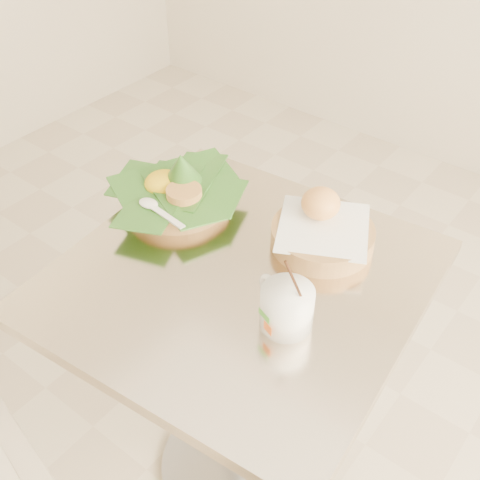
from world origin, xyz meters
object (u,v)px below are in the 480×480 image
Objects in this scene: rice_basket at (177,189)px; bread_basket at (322,230)px; cafe_table at (240,345)px; coffee_mug at (286,306)px.

bread_basket is (0.34, 0.09, -0.01)m from rice_basket.
bread_basket is at bearing 14.16° from rice_basket.
bread_basket is at bearing 68.28° from cafe_table.
cafe_table is at bearing -21.32° from rice_basket.
rice_basket is (-0.26, 0.10, 0.26)m from cafe_table.
bread_basket is at bearing 106.62° from coffee_mug.
coffee_mug is (0.07, -0.24, 0.01)m from bread_basket.
cafe_table is 4.47× the size of coffee_mug.
cafe_table is 0.39m from rice_basket.
cafe_table is 0.33m from bread_basket.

